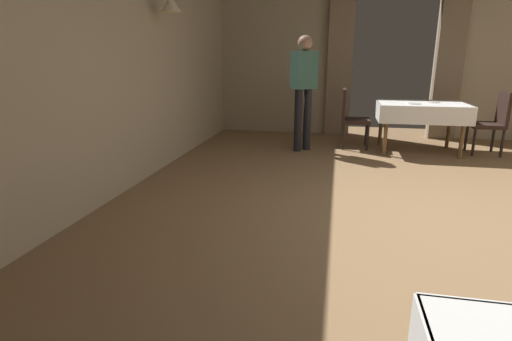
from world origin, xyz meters
name	(u,v)px	position (x,y,z in m)	size (l,w,h in m)	color
ground	(436,222)	(0.00, 0.00, 0.00)	(10.08, 10.08, 0.00)	olive
wall_left	(93,47)	(-3.20, 0.00, 1.50)	(0.49, 8.40, 3.00)	tan
wall_back	(393,51)	(0.00, 4.18, 1.51)	(6.40, 0.27, 3.00)	tan
dining_table_mid	(421,109)	(0.32, 2.89, 0.66)	(1.28, 0.98, 0.75)	brown
chair_mid_left	(351,115)	(-0.70, 2.98, 0.52)	(0.44, 0.44, 0.93)	black
chair_mid_right	(493,120)	(1.35, 2.92, 0.52)	(0.44, 0.44, 0.93)	black
plate_mid_a	(414,104)	(0.18, 2.69, 0.76)	(0.19, 0.19, 0.01)	white
plate_mid_b	(433,102)	(0.50, 2.96, 0.76)	(0.18, 0.18, 0.01)	white
person_waiter_by_doorway	(304,84)	(-1.43, 2.62, 1.02)	(0.41, 0.41, 1.72)	black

